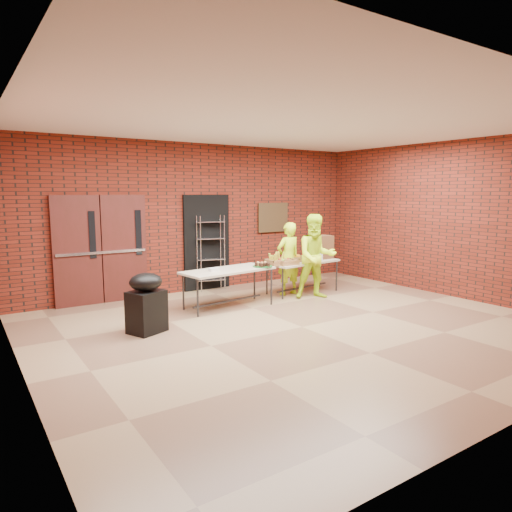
{
  "coord_description": "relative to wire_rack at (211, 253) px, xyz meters",
  "views": [
    {
      "loc": [
        -4.55,
        -5.5,
        2.14
      ],
      "look_at": [
        0.04,
        1.4,
        0.99
      ],
      "focal_mm": 32.0,
      "sensor_mm": 36.0,
      "label": 1
    }
  ],
  "objects": [
    {
      "name": "muffin_tray",
      "position": [
        0.24,
        -1.66,
        -0.06
      ],
      "size": [
        0.38,
        0.38,
        0.09
      ],
      "color": "#16541E",
      "rests_on": "table_left"
    },
    {
      "name": "table_left",
      "position": [
        -0.47,
        -1.55,
        -0.16
      ],
      "size": [
        1.84,
        0.95,
        0.73
      ],
      "rotation": [
        0.0,
        0.0,
        0.12
      ],
      "color": "#C0B392",
      "rests_on": "room"
    },
    {
      "name": "cup_stack_back",
      "position": [
        1.79,
        -1.31,
        -0.02
      ],
      "size": [
        0.08,
        0.08,
        0.25
      ],
      "primitive_type": "cylinder",
      "color": "silver",
      "rests_on": "table_right"
    },
    {
      "name": "cup_stack_mid",
      "position": [
        1.87,
        -1.46,
        -0.02
      ],
      "size": [
        0.08,
        0.08,
        0.24
      ],
      "primitive_type": "cylinder",
      "color": "silver",
      "rests_on": "table_right"
    },
    {
      "name": "coffee_dispenser",
      "position": [
        2.15,
        -1.23,
        0.12
      ],
      "size": [
        0.39,
        0.35,
        0.51
      ],
      "primitive_type": "cube",
      "color": "brown",
      "rests_on": "table_right"
    },
    {
      "name": "basket_apples",
      "position": [
        0.94,
        -1.51,
        -0.08
      ],
      "size": [
        0.41,
        0.32,
        0.13
      ],
      "color": "#A26F41",
      "rests_on": "table_right"
    },
    {
      "name": "basket_oranges",
      "position": [
        1.33,
        -1.26,
        -0.08
      ],
      "size": [
        0.45,
        0.35,
        0.14
      ],
      "color": "#A26F41",
      "rests_on": "table_right"
    },
    {
      "name": "cup_stack_front",
      "position": [
        1.89,
        -1.49,
        -0.03
      ],
      "size": [
        0.07,
        0.07,
        0.22
      ],
      "primitive_type": "cylinder",
      "color": "silver",
      "rests_on": "table_right"
    },
    {
      "name": "basket_bananas",
      "position": [
        0.8,
        -1.4,
        -0.08
      ],
      "size": [
        0.46,
        0.36,
        0.14
      ],
      "color": "#A26F41",
      "rests_on": "table_right"
    },
    {
      "name": "double_doors",
      "position": [
        -2.32,
        0.12,
        0.23
      ],
      "size": [
        1.78,
        0.12,
        2.1
      ],
      "color": "#461714",
      "rests_on": "room"
    },
    {
      "name": "volunteer_woman",
      "position": [
        1.14,
        -1.3,
        -0.06
      ],
      "size": [
        0.57,
        0.38,
        1.53
      ],
      "primitive_type": "imported",
      "rotation": [
        0.0,
        0.0,
        3.16
      ],
      "color": "#CEFA1B",
      "rests_on": "room"
    },
    {
      "name": "wire_rack",
      "position": [
        0.0,
        0.0,
        0.0
      ],
      "size": [
        0.64,
        0.35,
        1.65
      ],
      "primitive_type": null,
      "rotation": [
        0.0,
        0.0,
        -0.26
      ],
      "color": "silver",
      "rests_on": "room"
    },
    {
      "name": "covered_grill",
      "position": [
        -2.3,
        -2.2,
        -0.36
      ],
      "size": [
        0.63,
        0.59,
        0.93
      ],
      "rotation": [
        0.0,
        0.0,
        0.39
      ],
      "color": "black",
      "rests_on": "room"
    },
    {
      "name": "room",
      "position": [
        -0.13,
        -3.32,
        0.77
      ],
      "size": [
        8.08,
        7.08,
        3.28
      ],
      "color": "brown",
      "rests_on": "ground"
    },
    {
      "name": "bronze_plaque",
      "position": [
        1.77,
        0.13,
        0.72
      ],
      "size": [
        0.85,
        0.04,
        0.7
      ],
      "primitive_type": "cube",
      "color": "#44341B",
      "rests_on": "room"
    },
    {
      "name": "volunteer_man",
      "position": [
        1.42,
        -1.87,
        0.03
      ],
      "size": [
        1.03,
        0.93,
        1.72
      ],
      "primitive_type": "imported",
      "rotation": [
        0.0,
        0.0,
        -0.42
      ],
      "color": "#CEFA1B",
      "rests_on": "room"
    },
    {
      "name": "napkin_box",
      "position": [
        -0.78,
        -1.59,
        -0.07
      ],
      "size": [
        0.19,
        0.12,
        0.06
      ],
      "primitive_type": "cube",
      "color": "silver",
      "rests_on": "table_left"
    },
    {
      "name": "dark_doorway",
      "position": [
        -0.03,
        0.14,
        0.22
      ],
      "size": [
        1.1,
        0.06,
        2.1
      ],
      "primitive_type": "cube",
      "color": "black",
      "rests_on": "room"
    },
    {
      "name": "table_right",
      "position": [
        1.51,
        -1.33,
        -0.2
      ],
      "size": [
        1.74,
        0.88,
        0.69
      ],
      "rotation": [
        0.0,
        0.0,
        0.12
      ],
      "color": "#C0B392",
      "rests_on": "room"
    }
  ]
}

